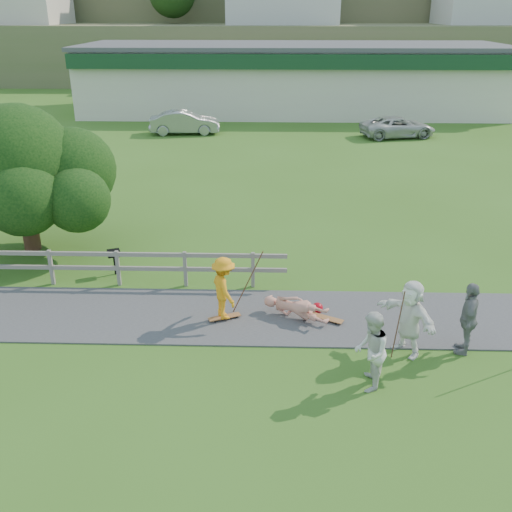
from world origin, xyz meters
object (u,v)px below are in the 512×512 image
object	(u,v)px
spectator_b	(468,318)
tree	(23,189)
spectator_a	(371,351)
bbq	(115,262)
car_white	(398,127)
skater_fallen	(296,308)
skater_rider	(224,292)
spectator_d	(410,318)
car_silver	(184,122)

from	to	relation	value
spectator_b	tree	bearing A→B (deg)	-95.45
spectator_a	bbq	xyz separation A→B (m)	(-6.99, 5.55, -0.50)
car_white	skater_fallen	bearing A→B (deg)	150.23
bbq	skater_fallen	bearing A→B (deg)	-48.43
spectator_b	tree	size ratio (longest dim) A/B	0.32
skater_rider	spectator_d	size ratio (longest dim) A/B	0.90
spectator_b	bbq	distance (m)	10.35
spectator_b	car_silver	bearing A→B (deg)	-138.23
spectator_a	car_white	distance (m)	27.12
car_white	car_silver	bearing A→B (deg)	74.71
spectator_a	bbq	bearing A→B (deg)	-118.09
car_silver	bbq	xyz separation A→B (m)	(0.97, -21.59, -0.34)
spectator_a	car_silver	xyz separation A→B (m)	(-7.96, 27.14, -0.16)
skater_fallen	car_silver	distance (m)	25.07
tree	bbq	bearing A→B (deg)	-29.79
car_white	tree	world-z (taller)	tree
skater_rider	bbq	world-z (taller)	skater_rider
skater_rider	bbq	distance (m)	4.57
skater_fallen	tree	size ratio (longest dim) A/B	0.31
spectator_d	car_silver	bearing A→B (deg)	164.73
skater_rider	tree	size ratio (longest dim) A/B	0.29
skater_fallen	car_white	distance (m)	24.67
skater_fallen	car_white	world-z (taller)	car_white
skater_fallen	car_silver	bearing A→B (deg)	44.47
skater_rider	skater_fallen	bearing A→B (deg)	-112.87
car_silver	tree	size ratio (longest dim) A/B	0.78
tree	bbq	size ratio (longest dim) A/B	7.18
spectator_d	car_silver	xyz separation A→B (m)	(-9.08, 25.74, -0.20)
skater_fallen	tree	bearing A→B (deg)	92.32
skater_fallen	spectator_d	distance (m)	3.07
car_silver	bbq	world-z (taller)	car_silver
skater_fallen	spectator_a	distance (m)	3.33
car_white	skater_rider	bearing A→B (deg)	146.23
car_silver	spectator_b	bearing A→B (deg)	-163.35
car_silver	car_white	distance (m)	13.79
spectator_a	tree	xyz separation A→B (m)	(-10.35, 7.48, 1.23)
spectator_a	spectator_d	distance (m)	1.79
skater_rider	bbq	size ratio (longest dim) A/B	2.10
spectator_b	spectator_d	xyz separation A→B (m)	(-1.40, -0.08, 0.03)
spectator_d	car_white	size ratio (longest dim) A/B	0.40
spectator_a	tree	distance (m)	12.83
skater_fallen	car_silver	world-z (taller)	car_silver
spectator_a	spectator_d	world-z (taller)	spectator_d
spectator_b	car_silver	world-z (taller)	spectator_b
spectator_a	car_silver	size ratio (longest dim) A/B	0.40
spectator_d	car_silver	distance (m)	27.30
skater_fallen	bbq	xyz separation A→B (m)	(-5.51, 2.63, 0.07)
spectator_b	bbq	world-z (taller)	spectator_b
car_silver	car_white	xyz separation A→B (m)	(13.77, -0.65, -0.09)
spectator_a	car_silver	bearing A→B (deg)	-153.27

